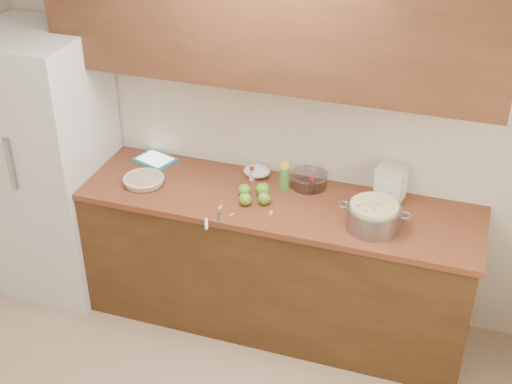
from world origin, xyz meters
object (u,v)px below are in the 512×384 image
(colander, at_px, (373,216))
(tablet, at_px, (155,160))
(flour_canister, at_px, (391,183))
(pie, at_px, (144,180))

(colander, distance_m, tablet, 1.52)
(colander, bearing_deg, tablet, 168.21)
(colander, height_order, flour_canister, flour_canister)
(pie, height_order, tablet, pie)
(tablet, bearing_deg, flour_canister, 19.98)
(colander, distance_m, flour_canister, 0.34)
(flour_canister, xyz_separation_m, tablet, (-1.53, -0.02, -0.10))
(flour_canister, bearing_deg, pie, -168.31)
(pie, distance_m, flour_canister, 1.51)
(tablet, bearing_deg, pie, -59.56)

